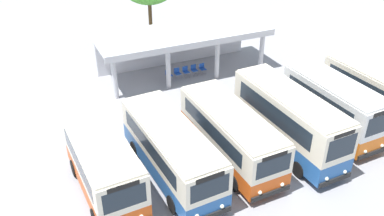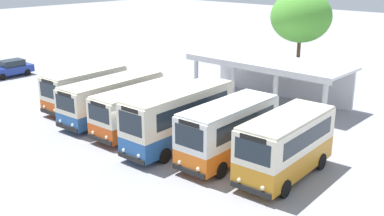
# 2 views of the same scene
# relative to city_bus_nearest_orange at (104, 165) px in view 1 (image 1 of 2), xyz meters

# --- Properties ---
(ground_plane) EXTENTS (180.00, 180.00, 0.00)m
(ground_plane) POSITION_rel_city_bus_nearest_orange_xyz_m (7.26, -2.69, -1.68)
(ground_plane) COLOR #939399
(city_bus_nearest_orange) EXTENTS (2.70, 6.63, 3.03)m
(city_bus_nearest_orange) POSITION_rel_city_bus_nearest_orange_xyz_m (0.00, 0.00, 0.00)
(city_bus_nearest_orange) COLOR black
(city_bus_nearest_orange) RESTS_ON ground
(city_bus_second_in_row) EXTENTS (2.81, 8.18, 2.97)m
(city_bus_second_in_row) POSITION_rel_city_bus_nearest_orange_xyz_m (3.46, -0.14, -0.02)
(city_bus_second_in_row) COLOR black
(city_bus_second_in_row) RESTS_ON ground
(city_bus_middle_cream) EXTENTS (2.64, 7.92, 2.98)m
(city_bus_middle_cream) POSITION_rel_city_bus_nearest_orange_xyz_m (6.92, -0.12, -0.02)
(city_bus_middle_cream) COLOR black
(city_bus_middle_cream) RESTS_ON ground
(city_bus_fourth_amber) EXTENTS (2.51, 8.15, 3.52)m
(city_bus_fourth_amber) POSITION_rel_city_bus_nearest_orange_xyz_m (10.39, -0.52, 0.25)
(city_bus_fourth_amber) COLOR black
(city_bus_fourth_amber) RESTS_ON ground
(city_bus_fifth_blue) EXTENTS (2.56, 6.96, 3.32)m
(city_bus_fifth_blue) POSITION_rel_city_bus_nearest_orange_xyz_m (13.85, -0.20, 0.15)
(city_bus_fifth_blue) COLOR black
(city_bus_fifth_blue) RESTS_ON ground
(city_bus_far_end_green) EXTENTS (2.71, 6.71, 3.32)m
(city_bus_far_end_green) POSITION_rel_city_bus_nearest_orange_xyz_m (17.31, 0.13, 0.15)
(city_bus_far_end_green) COLOR black
(city_bus_far_end_green) RESTS_ON ground
(terminal_canopy) EXTENTS (13.18, 4.79, 3.40)m
(terminal_canopy) POSITION_rel_city_bus_nearest_orange_xyz_m (8.97, 11.61, 0.88)
(terminal_canopy) COLOR silver
(terminal_canopy) RESTS_ON ground
(waiting_chair_end_by_column) EXTENTS (0.46, 0.46, 0.86)m
(waiting_chair_end_by_column) POSITION_rel_city_bus_nearest_orange_xyz_m (7.40, 10.25, -1.16)
(waiting_chair_end_by_column) COLOR slate
(waiting_chair_end_by_column) RESTS_ON ground
(waiting_chair_second_from_end) EXTENTS (0.46, 0.46, 0.86)m
(waiting_chair_second_from_end) POSITION_rel_city_bus_nearest_orange_xyz_m (8.10, 10.24, -1.16)
(waiting_chair_second_from_end) COLOR slate
(waiting_chair_second_from_end) RESTS_ON ground
(waiting_chair_middle_seat) EXTENTS (0.46, 0.46, 0.86)m
(waiting_chair_middle_seat) POSITION_rel_city_bus_nearest_orange_xyz_m (8.80, 10.24, -1.16)
(waiting_chair_middle_seat) COLOR slate
(waiting_chair_middle_seat) RESTS_ON ground
(waiting_chair_fourth_seat) EXTENTS (0.46, 0.46, 0.86)m
(waiting_chair_fourth_seat) POSITION_rel_city_bus_nearest_orange_xyz_m (9.50, 10.25, -1.16)
(waiting_chair_fourth_seat) COLOR slate
(waiting_chair_fourth_seat) RESTS_ON ground
(waiting_chair_fifth_seat) EXTENTS (0.46, 0.46, 0.86)m
(waiting_chair_fifth_seat) POSITION_rel_city_bus_nearest_orange_xyz_m (10.20, 10.20, -1.16)
(waiting_chair_fifth_seat) COLOR slate
(waiting_chair_fifth_seat) RESTS_ON ground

